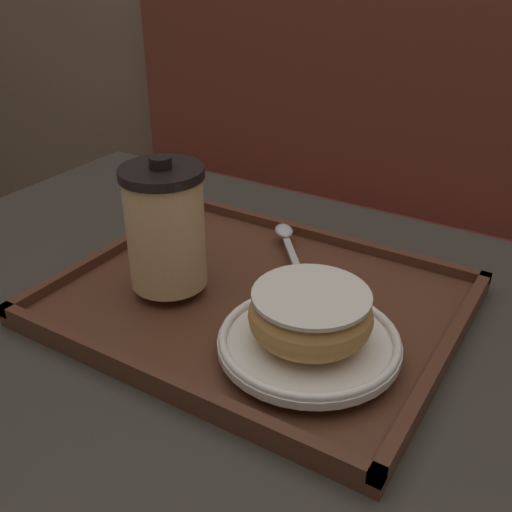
{
  "coord_description": "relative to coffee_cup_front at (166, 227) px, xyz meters",
  "views": [
    {
      "loc": [
        0.31,
        -0.43,
        1.11
      ],
      "look_at": [
        0.03,
        0.03,
        0.81
      ],
      "focal_mm": 42.0,
      "sensor_mm": 36.0,
      "label": 1
    }
  ],
  "objects": [
    {
      "name": "coffee_cup_front",
      "position": [
        0.0,
        0.0,
        0.0
      ],
      "size": [
        0.09,
        0.09,
        0.14
      ],
      "color": "#E0B784",
      "rests_on": "serving_tray"
    },
    {
      "name": "plate_with_chocolate_donut",
      "position": [
        0.18,
        -0.02,
        -0.06
      ],
      "size": [
        0.17,
        0.17,
        0.01
      ],
      "color": "white",
      "rests_on": "serving_tray"
    },
    {
      "name": "serving_tray",
      "position": [
        0.09,
        0.04,
        -0.08
      ],
      "size": [
        0.41,
        0.33,
        0.02
      ],
      "color": "#512D1E",
      "rests_on": "cafe_table"
    },
    {
      "name": "cafe_table",
      "position": [
        0.06,
        0.01,
        -0.26
      ],
      "size": [
        0.93,
        0.67,
        0.74
      ],
      "color": "#38332D",
      "rests_on": "ground_plane"
    },
    {
      "name": "donut_chocolate_glazed",
      "position": [
        0.18,
        -0.02,
        -0.03
      ],
      "size": [
        0.11,
        0.11,
        0.04
      ],
      "color": "tan",
      "rests_on": "plate_with_chocolate_donut"
    },
    {
      "name": "booth_bench",
      "position": [
        -0.1,
        0.88,
        -0.52
      ],
      "size": [
        1.57,
        0.44,
        1.0
      ],
      "color": "brown",
      "rests_on": "ground_plane"
    },
    {
      "name": "spoon",
      "position": [
        0.06,
        0.15,
        -0.06
      ],
      "size": [
        0.11,
        0.13,
        0.01
      ],
      "rotation": [
        0.0,
        0.0,
        2.26
      ],
      "color": "silver",
      "rests_on": "serving_tray"
    }
  ]
}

